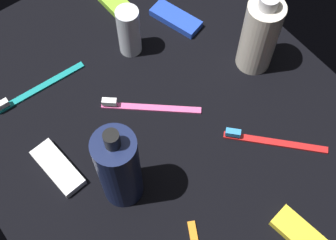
{
  "coord_description": "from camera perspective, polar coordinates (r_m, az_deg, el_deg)",
  "views": [
    {
      "loc": [
        -29.41,
        22.56,
        73.13
      ],
      "look_at": [
        0.0,
        0.0,
        3.0
      ],
      "focal_mm": 49.68,
      "sensor_mm": 36.0,
      "label": 1
    }
  ],
  "objects": [
    {
      "name": "toothbrush_red",
      "position": [
        0.82,
        12.31,
        -2.48
      ],
      "size": [
        14.03,
        13.11,
        2.1
      ],
      "color": "red",
      "rests_on": "ground_plane"
    },
    {
      "name": "ground_plane",
      "position": [
        0.83,
        0.0,
        -1.17
      ],
      "size": [
        84.0,
        64.0,
        1.2
      ],
      "primitive_type": "cube",
      "color": "black"
    },
    {
      "name": "snack_bar_lime",
      "position": [
        0.99,
        -6.88,
        14.41
      ],
      "size": [
        10.53,
        4.36,
        1.5
      ],
      "primitive_type": "cube",
      "rotation": [
        0.0,
        0.0,
        0.03
      ],
      "color": "#8CD133",
      "rests_on": "ground_plane"
    },
    {
      "name": "deodorant_stick",
      "position": [
        0.87,
        -4.81,
        10.79
      ],
      "size": [
        4.25,
        4.25,
        10.58
      ],
      "primitive_type": "cylinder",
      "color": "silver",
      "rests_on": "ground_plane"
    },
    {
      "name": "snack_bar_white",
      "position": [
        0.8,
        -13.36,
        -5.71
      ],
      "size": [
        10.71,
        4.89,
        1.5
      ],
      "primitive_type": "cube",
      "rotation": [
        0.0,
        0.0,
        0.09
      ],
      "color": "white",
      "rests_on": "ground_plane"
    },
    {
      "name": "toothbrush_pink",
      "position": [
        0.83,
        -2.82,
        1.69
      ],
      "size": [
        12.77,
        14.33,
        2.1
      ],
      "color": "#E55999",
      "rests_on": "ground_plane"
    },
    {
      "name": "lotion_bottle",
      "position": [
        0.7,
        -6.04,
        -5.93
      ],
      "size": [
        6.46,
        6.46,
        20.17
      ],
      "color": "#151E44",
      "rests_on": "ground_plane"
    },
    {
      "name": "toothbrush_teal",
      "position": [
        0.89,
        -16.03,
        3.61
      ],
      "size": [
        1.8,
        18.03,
        2.1
      ],
      "color": "teal",
      "rests_on": "ground_plane"
    },
    {
      "name": "snack_bar_yellow",
      "position": [
        0.77,
        16.29,
        -13.61
      ],
      "size": [
        10.84,
        5.37,
        1.5
      ],
      "primitive_type": "cube",
      "rotation": [
        0.0,
        0.0,
        0.14
      ],
      "color": "yellow",
      "rests_on": "ground_plane"
    },
    {
      "name": "bodywash_bottle",
      "position": [
        0.85,
        11.17,
        10.17
      ],
      "size": [
        6.51,
        6.51,
        17.39
      ],
      "color": "silver",
      "rests_on": "ground_plane"
    },
    {
      "name": "snack_bar_blue",
      "position": [
        0.95,
        0.96,
        12.36
      ],
      "size": [
        11.1,
        6.7,
        1.5
      ],
      "primitive_type": "cube",
      "rotation": [
        0.0,
        0.0,
        0.28
      ],
      "color": "blue",
      "rests_on": "ground_plane"
    }
  ]
}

